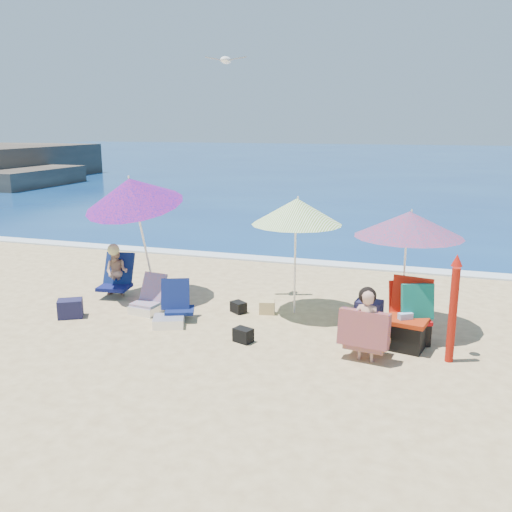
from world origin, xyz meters
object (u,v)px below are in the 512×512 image
(umbrella_turquoise, at_px, (409,224))
(umbrella_striped, at_px, (297,212))
(person_center, at_px, (366,326))
(camp_chair_left, at_px, (406,327))
(person_left, at_px, (117,272))
(seagull, at_px, (226,60))
(furled_umbrella, at_px, (453,305))
(camp_chair_right, at_px, (410,321))
(chair_rainbow, at_px, (148,303))
(umbrella_blue, at_px, (132,192))
(chair_navy, at_px, (172,312))

(umbrella_turquoise, height_order, umbrella_striped, umbrella_striped)
(person_center, bearing_deg, camp_chair_left, 51.40)
(person_left, bearing_deg, seagull, 18.12)
(person_center, distance_m, person_left, 5.07)
(umbrella_turquoise, height_order, furled_umbrella, umbrella_turquoise)
(camp_chair_right, height_order, seagull, seagull)
(camp_chair_right, height_order, person_left, person_left)
(chair_rainbow, xyz_separation_m, person_center, (3.81, -0.88, 0.32))
(umbrella_striped, relative_size, furled_umbrella, 1.38)
(furled_umbrella, bearing_deg, camp_chair_right, 139.65)
(furled_umbrella, relative_size, seagull, 2.04)
(umbrella_turquoise, distance_m, camp_chair_right, 1.47)
(person_center, distance_m, seagull, 5.20)
(umbrella_turquoise, bearing_deg, camp_chair_left, -84.50)
(person_center, xyz_separation_m, person_left, (-4.82, 1.57, -0.03))
(umbrella_turquoise, xyz_separation_m, umbrella_striped, (-1.81, 0.20, 0.08))
(umbrella_blue, height_order, chair_navy, umbrella_blue)
(furled_umbrella, bearing_deg, chair_navy, 177.58)
(umbrella_striped, bearing_deg, umbrella_turquoise, -6.28)
(camp_chair_left, relative_size, person_center, 1.00)
(umbrella_turquoise, xyz_separation_m, person_left, (-5.25, 0.14, -1.22))
(umbrella_striped, bearing_deg, seagull, 157.84)
(umbrella_blue, bearing_deg, person_left, 174.11)
(umbrella_blue, height_order, seagull, seagull)
(person_left, bearing_deg, umbrella_blue, -5.89)
(chair_navy, distance_m, chair_rainbow, 0.73)
(furled_umbrella, relative_size, chair_navy, 1.67)
(chair_rainbow, relative_size, person_center, 0.64)
(umbrella_blue, distance_m, chair_rainbow, 2.01)
(person_center, bearing_deg, umbrella_blue, 160.87)
(umbrella_turquoise, height_order, person_left, umbrella_turquoise)
(furled_umbrella, relative_size, camp_chair_right, 1.54)
(umbrella_turquoise, height_order, chair_navy, umbrella_turquoise)
(umbrella_blue, bearing_deg, umbrella_turquoise, -1.07)
(chair_navy, bearing_deg, person_center, -9.40)
(umbrella_striped, distance_m, camp_chair_left, 2.58)
(umbrella_striped, xyz_separation_m, chair_rainbow, (-2.43, -0.75, -1.59))
(umbrella_blue, height_order, furled_umbrella, umbrella_blue)
(umbrella_striped, xyz_separation_m, furled_umbrella, (2.49, -1.29, -0.96))
(chair_navy, distance_m, camp_chair_right, 3.74)
(umbrella_blue, relative_size, seagull, 3.38)
(camp_chair_left, xyz_separation_m, person_center, (-0.51, -0.63, 0.19))
(furled_umbrella, xyz_separation_m, person_center, (-1.11, -0.34, -0.31))
(umbrella_turquoise, distance_m, seagull, 4.22)
(umbrella_striped, bearing_deg, chair_navy, -148.22)
(umbrella_striped, distance_m, chair_rainbow, 3.00)
(umbrella_striped, height_order, seagull, seagull)
(umbrella_striped, bearing_deg, umbrella_blue, -177.91)
(umbrella_turquoise, relative_size, camp_chair_right, 2.01)
(chair_navy, bearing_deg, person_left, 147.82)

